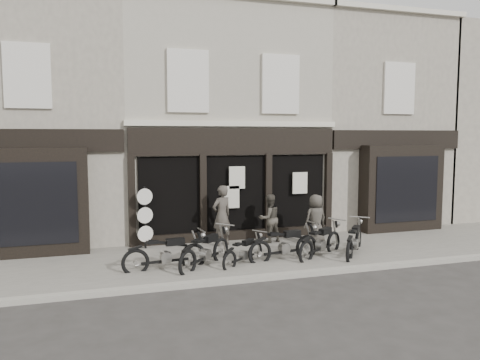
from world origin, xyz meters
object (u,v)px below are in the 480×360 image
object	(u,v)px
man_centre	(269,218)
motorcycle_3	(285,248)
motorcycle_4	(321,245)
advert_sign_post	(145,220)
motorcycle_0	(166,257)
motorcycle_2	(244,254)
man_right	(316,219)
man_left	(222,215)
motorcycle_1	(206,254)
motorcycle_5	(354,243)

from	to	relation	value
man_centre	motorcycle_3	bearing A→B (deg)	69.86
motorcycle_4	advert_sign_post	world-z (taller)	advert_sign_post
motorcycle_3	man_centre	world-z (taller)	man_centre
motorcycle_3	motorcycle_0	bearing A→B (deg)	170.45
motorcycle_2	man_right	bearing A→B (deg)	-9.67
man_centre	motorcycle_0	bearing A→B (deg)	17.55
motorcycle_3	motorcycle_4	size ratio (longest dim) A/B	1.14
man_left	man_right	bearing A→B (deg)	145.32
motorcycle_0	man_left	bearing A→B (deg)	39.25
motorcycle_1	motorcycle_4	world-z (taller)	motorcycle_1
motorcycle_1	man_right	size ratio (longest dim) A/B	1.16
motorcycle_0	motorcycle_5	size ratio (longest dim) A/B	1.22
motorcycle_4	man_right	bearing A→B (deg)	36.76
man_right	motorcycle_0	bearing A→B (deg)	7.38
man_left	advert_sign_post	bearing A→B (deg)	-30.07
motorcycle_5	man_left	xyz separation A→B (m)	(-3.54, 2.18, 0.66)
motorcycle_0	motorcycle_2	distance (m)	2.15
motorcycle_0	man_right	size ratio (longest dim) A/B	1.42
man_centre	man_right	xyz separation A→B (m)	(1.40, -0.60, 0.01)
motorcycle_3	man_left	world-z (taller)	man_left
motorcycle_0	man_centre	distance (m)	4.28
motorcycle_2	motorcycle_4	size ratio (longest dim) A/B	0.79
motorcycle_1	motorcycle_5	distance (m)	4.56
motorcycle_1	man_centre	size ratio (longest dim) A/B	1.17
motorcycle_1	motorcycle_4	size ratio (longest dim) A/B	0.93
motorcycle_0	motorcycle_1	xyz separation A→B (m)	(1.07, -0.01, 0.00)
motorcycle_4	motorcycle_3	bearing A→B (deg)	148.57
motorcycle_0	motorcycle_4	distance (m)	4.57
motorcycle_3	motorcycle_4	bearing A→B (deg)	-8.26
man_right	motorcycle_1	bearing A→B (deg)	11.42
motorcycle_2	motorcycle_3	world-z (taller)	motorcycle_3
motorcycle_0	motorcycle_2	xyz separation A→B (m)	(2.14, -0.09, -0.08)
advert_sign_post	man_right	bearing A→B (deg)	-23.72
man_right	man_centre	bearing A→B (deg)	-32.02
motorcycle_5	advert_sign_post	size ratio (longest dim) A/B	0.91
man_right	advert_sign_post	xyz separation A→B (m)	(-5.42, 0.94, 0.08)
motorcycle_0	man_left	size ratio (longest dim) A/B	1.18
man_centre	advert_sign_post	world-z (taller)	advert_sign_post
motorcycle_3	advert_sign_post	bearing A→B (deg)	137.43
motorcycle_0	motorcycle_2	world-z (taller)	motorcycle_0
motorcycle_1	man_left	distance (m)	2.44
motorcycle_2	advert_sign_post	size ratio (longest dim) A/B	0.77
motorcycle_1	motorcycle_0	bearing A→B (deg)	137.24
motorcycle_5	man_left	size ratio (longest dim) A/B	0.97
motorcycle_3	motorcycle_4	world-z (taller)	motorcycle_3
motorcycle_3	advert_sign_post	size ratio (longest dim) A/B	1.11
man_left	man_right	world-z (taller)	man_left
motorcycle_0	motorcycle_1	distance (m)	1.07
man_centre	advert_sign_post	distance (m)	4.04
motorcycle_0	man_left	world-z (taller)	man_left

